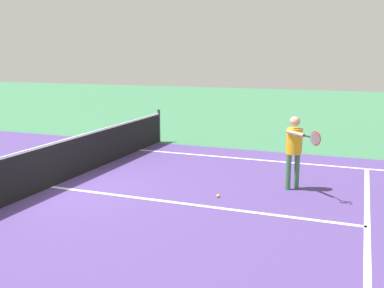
{
  "coord_description": "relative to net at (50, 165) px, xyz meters",
  "views": [
    {
      "loc": [
        -7.59,
        -6.18,
        2.81
      ],
      "look_at": [
        0.87,
        -2.94,
        1.0
      ],
      "focal_mm": 41.74,
      "sensor_mm": 36.0,
      "label": 1
    }
  ],
  "objects": [
    {
      "name": "net",
      "position": [
        0.0,
        0.0,
        0.0
      ],
      "size": [
        11.09,
        0.09,
        1.07
      ],
      "color": "#33383D",
      "rests_on": "ground_plane"
    },
    {
      "name": "line_center_service",
      "position": [
        0.0,
        -3.2,
        -0.49
      ],
      "size": [
        0.1,
        6.4,
        0.01
      ],
      "primitive_type": "cube",
      "color": "white",
      "rests_on": "ground_plane"
    },
    {
      "name": "ground_plane",
      "position": [
        0.0,
        0.0,
        -0.49
      ],
      "size": [
        60.0,
        60.0,
        0.0
      ],
      "primitive_type": "plane",
      "color": "#38724C"
    },
    {
      "name": "player_near",
      "position": [
        1.72,
        -4.91,
        0.47
      ],
      "size": [
        1.0,
        0.77,
        1.56
      ],
      "color": "#3F7247",
      "rests_on": "ground_plane"
    },
    {
      "name": "tennis_ball_mid_court",
      "position": [
        0.61,
        -3.6,
        -0.46
      ],
      "size": [
        0.07,
        0.07,
        0.07
      ],
      "primitive_type": "sphere",
      "color": "#CCE033",
      "rests_on": "ground_plane"
    },
    {
      "name": "line_sideline_right",
      "position": [
        4.11,
        -5.95,
        -0.49
      ],
      "size": [
        0.1,
        11.89,
        0.01
      ],
      "primitive_type": "cube",
      "color": "white",
      "rests_on": "ground_plane"
    },
    {
      "name": "court_surface_inbounds",
      "position": [
        0.0,
        0.0,
        -0.49
      ],
      "size": [
        10.62,
        24.4,
        0.0
      ],
      "primitive_type": "cube",
      "color": "#4C387A",
      "rests_on": "ground_plane"
    },
    {
      "name": "line_service_near",
      "position": [
        0.0,
        -6.4,
        -0.49
      ],
      "size": [
        8.22,
        0.1,
        0.01
      ],
      "primitive_type": "cube",
      "color": "white",
      "rests_on": "ground_plane"
    }
  ]
}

